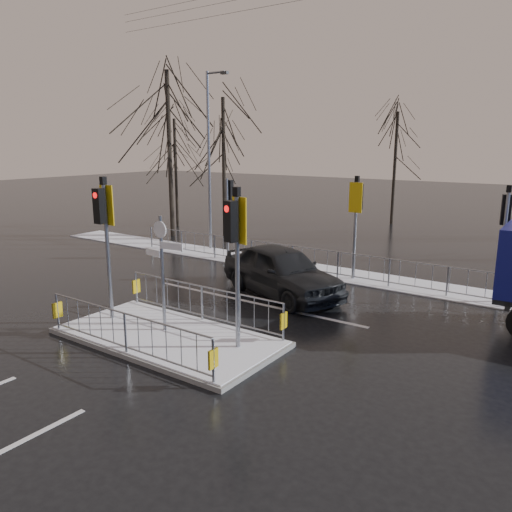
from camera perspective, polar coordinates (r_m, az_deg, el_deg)
The scene contains 11 objects.
ground at distance 13.45m, azimuth -10.03°, elevation -9.37°, with size 120.00×120.00×0.00m, color black.
snow_verge at distance 20.12m, azimuth 7.45°, elevation -1.73°, with size 30.00×2.00×0.04m, color white.
lane_markings at distance 13.23m, azimuth -11.06°, elevation -9.77°, with size 8.00×11.38×0.01m.
traffic_island at distance 13.32m, azimuth -10.10°, elevation -7.79°, with size 6.00×3.04×4.15m.
far_kerb_fixtures at distance 19.32m, azimuth 7.61°, elevation 0.70°, with size 18.00×0.65×3.83m.
car_far_lane at distance 16.74m, azimuth 2.95°, elevation -1.70°, with size 1.99×4.96×1.69m, color black.
tree_near_a at distance 27.70m, azimuth -9.96°, elevation 14.85°, with size 4.75×4.75×8.97m.
tree_near_b at distance 27.14m, azimuth -3.74°, elevation 13.02°, with size 4.00×4.00×7.55m.
tree_near_c at distance 30.87m, azimuth -9.22°, elevation 11.66°, with size 3.50×3.50×6.61m.
tree_far_a at distance 32.61m, azimuth 15.70°, elevation 11.97°, with size 3.75×3.75×7.08m.
street_lamp_left at distance 23.83m, azimuth -5.29°, elevation 11.45°, with size 1.25×0.18×8.20m.
Camera 1 is at (8.91, -8.73, 5.03)m, focal length 35.00 mm.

